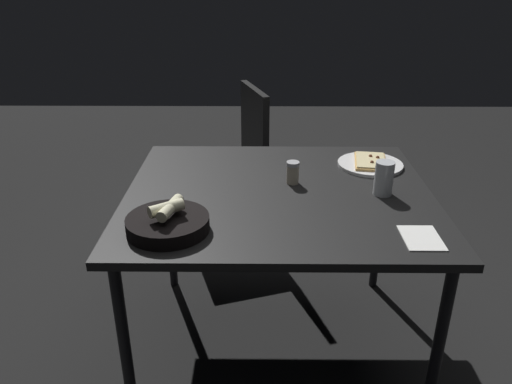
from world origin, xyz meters
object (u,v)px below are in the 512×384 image
bread_basket (168,222)px  beer_glass (384,179)px  pepper_shaker (293,174)px  dining_table (278,205)px  pizza_plate (370,163)px  chair_near (236,160)px

bread_basket → beer_glass: 0.82m
pepper_shaker → dining_table: bearing=143.8°
pizza_plate → beer_glass: size_ratio=2.13×
dining_table → pizza_plate: (0.26, -0.40, 0.07)m
dining_table → bread_basket: 0.49m
bread_basket → pepper_shaker: bearing=-47.8°
bread_basket → beer_glass: beer_glass is taller
dining_table → beer_glass: size_ratio=8.95×
beer_glass → pepper_shaker: 0.35m
pizza_plate → bread_basket: size_ratio=1.02×
bread_basket → pepper_shaker: (0.39, -0.43, 0.01)m
pizza_plate → bread_basket: 0.96m
pizza_plate → pepper_shaker: 0.39m
dining_table → pizza_plate: 0.49m
dining_table → bread_basket: bread_basket is taller
pepper_shaker → pizza_plate: bearing=-61.7°
bread_basket → pepper_shaker: 0.58m
beer_glass → pizza_plate: bearing=-2.3°
chair_near → pepper_shaker: bearing=-162.6°
bread_basket → beer_glass: size_ratio=2.09×
pizza_plate → bread_basket: (-0.57, 0.77, 0.02)m
beer_glass → pepper_shaker: bearing=73.3°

